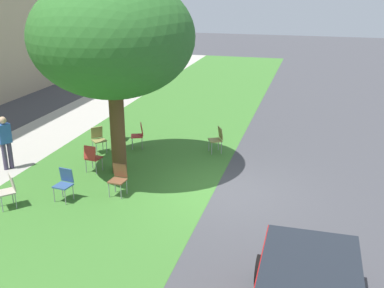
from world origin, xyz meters
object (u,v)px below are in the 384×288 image
at_px(chair_2, 98,138).
at_px(chair_6, 64,182).
at_px(chair_7, 92,156).
at_px(chair_5, 217,138).
at_px(chair_0, 119,177).
at_px(chair_1, 9,189).
at_px(chair_3, 139,134).
at_px(street_tree, 112,38).
at_px(chair_4, 118,126).
at_px(pedestrian_0, 5,141).

height_order(chair_2, chair_6, same).
distance_m(chair_2, chair_6, 3.66).
height_order(chair_2, chair_7, same).
bearing_deg(chair_2, chair_5, -74.98).
distance_m(chair_0, chair_1, 2.81).
height_order(chair_1, chair_3, same).
distance_m(chair_5, chair_6, 5.59).
distance_m(chair_3, chair_7, 2.50).
height_order(street_tree, chair_0, street_tree).
bearing_deg(chair_3, chair_5, -84.26).
relative_size(chair_1, chair_6, 1.00).
height_order(chair_4, chair_5, same).
bearing_deg(pedestrian_0, chair_6, -117.77).
bearing_deg(pedestrian_0, chair_7, -80.84).
height_order(chair_0, chair_4, same).
xyz_separation_m(chair_0, chair_7, (1.25, 1.42, 0.00)).
bearing_deg(chair_0, chair_4, 24.04).
xyz_separation_m(chair_1, chair_7, (2.66, -1.01, 0.00)).
height_order(chair_3, chair_4, same).
distance_m(chair_6, pedestrian_0, 3.21).
bearing_deg(chair_1, chair_6, -57.38).
distance_m(street_tree, chair_3, 4.17).
distance_m(chair_1, pedestrian_0, 2.81).
distance_m(chair_0, chair_7, 1.89).
bearing_deg(street_tree, chair_7, 105.86).
height_order(chair_6, chair_7, same).
distance_m(chair_1, chair_4, 5.73).
xyz_separation_m(street_tree, chair_4, (2.82, 1.29, -3.53)).
distance_m(street_tree, chair_4, 4.70).
xyz_separation_m(chair_0, chair_4, (4.30, 1.92, 0.00)).
bearing_deg(chair_3, chair_1, 162.84).
relative_size(chair_0, chair_7, 1.00).
distance_m(chair_1, chair_6, 1.38).
distance_m(street_tree, pedestrian_0, 4.70).
bearing_deg(chair_6, chair_4, 7.55).
height_order(chair_2, chair_5, same).
bearing_deg(chair_4, pedestrian_0, 148.09).
bearing_deg(chair_7, chair_2, 20.04).
relative_size(chair_5, pedestrian_0, 0.52).
bearing_deg(chair_1, street_tree, -31.90).
xyz_separation_m(chair_4, pedestrian_0, (-3.48, 2.16, 0.41)).
xyz_separation_m(chair_1, chair_3, (5.10, -1.57, 0.00)).
distance_m(chair_4, chair_6, 5.00).
xyz_separation_m(chair_3, pedestrian_0, (-2.87, 3.23, 0.41)).
bearing_deg(chair_5, chair_6, 145.83).
bearing_deg(chair_3, chair_4, 60.19).
xyz_separation_m(chair_0, chair_3, (3.69, 0.85, 0.00)).
distance_m(street_tree, chair_5, 5.00).
height_order(chair_0, chair_3, same).
relative_size(street_tree, chair_2, 6.57).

